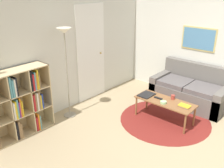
{
  "coord_description": "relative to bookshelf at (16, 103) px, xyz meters",
  "views": [
    {
      "loc": [
        -3.15,
        -1.18,
        2.48
      ],
      "look_at": [
        -0.14,
        1.48,
        0.85
      ],
      "focal_mm": 40.0,
      "sensor_mm": 36.0,
      "label": 1
    }
  ],
  "objects": [
    {
      "name": "remote",
      "position": [
        2.1,
        -1.48,
        -0.18
      ],
      "size": [
        0.04,
        0.17,
        0.02
      ],
      "color": "black",
      "rests_on": "coffee_table"
    },
    {
      "name": "bookshelf",
      "position": [
        0.0,
        0.0,
        0.0
      ],
      "size": [
        1.14,
        0.34,
        1.19
      ],
      "color": "beige",
      "rests_on": "ground_plane"
    },
    {
      "name": "wall_back",
      "position": [
        1.44,
        0.21,
        0.68
      ],
      "size": [
        7.24,
        0.11,
        2.6
      ],
      "color": "silver",
      "rests_on": "ground_plane"
    },
    {
      "name": "rug",
      "position": [
        2.12,
        -1.64,
        -0.61
      ],
      "size": [
        1.73,
        1.73,
        0.01
      ],
      "color": "maroon",
      "rests_on": "ground_plane"
    },
    {
      "name": "coffee_table",
      "position": [
        2.11,
        -1.62,
        -0.24
      ],
      "size": [
        0.46,
        1.13,
        0.42
      ],
      "color": "brown",
      "rests_on": "ground_plane"
    },
    {
      "name": "ground_plane",
      "position": [
        1.41,
        -2.51,
        -0.61
      ],
      "size": [
        14.0,
        14.0,
        0.0
      ],
      "primitive_type": "plane",
      "color": "tan"
    },
    {
      "name": "laptop",
      "position": [
        2.08,
        -1.22,
        -0.18
      ],
      "size": [
        0.33,
        0.25,
        0.02
      ],
      "color": "black",
      "rests_on": "coffee_table"
    },
    {
      "name": "bowl",
      "position": [
        1.98,
        -1.66,
        -0.17
      ],
      "size": [
        0.11,
        0.11,
        0.05
      ],
      "color": "#9ED193",
      "rests_on": "coffee_table"
    },
    {
      "name": "cup",
      "position": [
        2.26,
        -1.7,
        -0.15
      ],
      "size": [
        0.07,
        0.07,
        0.09
      ],
      "color": "#A33D33",
      "rests_on": "coffee_table"
    },
    {
      "name": "couch",
      "position": [
        3.17,
        -1.66,
        -0.33
      ],
      "size": [
        0.83,
        1.58,
        0.85
      ],
      "color": "#66605B",
      "rests_on": "ground_plane"
    },
    {
      "name": "book_stack_on_table",
      "position": [
        2.11,
        -2.01,
        -0.18
      ],
      "size": [
        0.15,
        0.21,
        0.03
      ],
      "color": "olive",
      "rests_on": "coffee_table"
    },
    {
      "name": "wall_right",
      "position": [
        3.56,
        -1.16,
        0.69
      ],
      "size": [
        0.08,
        5.69,
        2.6
      ],
      "color": "silver",
      "rests_on": "ground_plane"
    },
    {
      "name": "floor_lamp",
      "position": [
        1.02,
        -0.11,
        0.83
      ],
      "size": [
        0.27,
        0.27,
        1.75
      ],
      "color": "gray",
      "rests_on": "ground_plane"
    }
  ]
}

